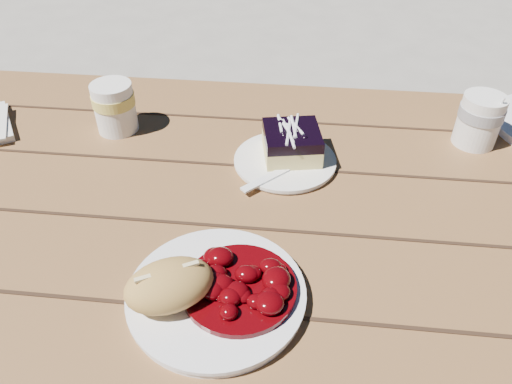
# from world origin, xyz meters

# --- Properties ---
(picnic_table) EXTENTS (2.00, 1.55, 0.75)m
(picnic_table) POSITION_xyz_m (0.00, -0.00, 0.59)
(picnic_table) COLOR brown
(picnic_table) RESTS_ON ground
(main_plate) EXTENTS (0.23, 0.23, 0.02)m
(main_plate) POSITION_xyz_m (-0.11, -0.22, 0.76)
(main_plate) COLOR white
(main_plate) RESTS_ON picnic_table
(goulash_stew) EXTENTS (0.15, 0.15, 0.04)m
(goulash_stew) POSITION_xyz_m (-0.08, -0.22, 0.79)
(goulash_stew) COLOR #520207
(goulash_stew) RESTS_ON main_plate
(bread_roll) EXTENTS (0.14, 0.12, 0.06)m
(bread_roll) POSITION_xyz_m (-0.17, -0.24, 0.80)
(bread_roll) COLOR tan
(bread_roll) RESTS_ON main_plate
(dessert_plate) EXTENTS (0.18, 0.18, 0.01)m
(dessert_plate) POSITION_xyz_m (-0.04, 0.09, 0.76)
(dessert_plate) COLOR white
(dessert_plate) RESTS_ON picnic_table
(blueberry_cake) EXTENTS (0.11, 0.11, 0.06)m
(blueberry_cake) POSITION_xyz_m (-0.03, 0.11, 0.79)
(blueberry_cake) COLOR #E7D57E
(blueberry_cake) RESTS_ON dessert_plate
(fork_dessert) EXTENTS (0.13, 0.13, 0.00)m
(fork_dessert) POSITION_xyz_m (-0.06, 0.04, 0.76)
(fork_dessert) COLOR white
(fork_dessert) RESTS_ON dessert_plate
(coffee_cup) EXTENTS (0.08, 0.08, 0.10)m
(coffee_cup) POSITION_xyz_m (0.31, 0.20, 0.80)
(coffee_cup) COLOR white
(coffee_cup) RESTS_ON picnic_table
(second_cup) EXTENTS (0.08, 0.08, 0.10)m
(second_cup) POSITION_xyz_m (-0.38, 0.18, 0.80)
(second_cup) COLOR white
(second_cup) RESTS_ON picnic_table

